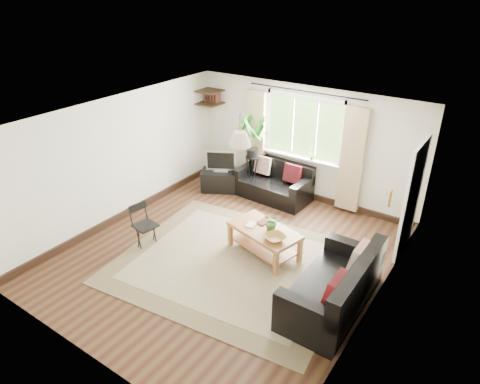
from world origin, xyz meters
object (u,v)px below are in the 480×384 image
Objects in this scene: tv_stand at (221,180)px; palm_stand at (252,154)px; sofa_right at (332,283)px; folding_chair at (146,226)px; sofa_back at (273,182)px; coffee_table at (264,241)px.

palm_stand reaches higher than tv_stand.
folding_chair is at bearing -84.23° from sofa_right.
sofa_back is at bearing -5.89° from palm_stand.
tv_stand is at bearing -146.99° from palm_stand.
sofa_back is at bearing -8.76° from folding_chair.
folding_chair is (0.23, -2.53, 0.16)m from tv_stand.
coffee_table reaches higher than tv_stand.
sofa_back is at bearing -13.31° from tv_stand.
palm_stand is 2.26× the size of folding_chair.
palm_stand is (-3.00, 2.56, 0.45)m from sofa_right.
sofa_back is 0.76m from palm_stand.
sofa_back is 0.88× the size of sofa_right.
tv_stand is (-3.57, 2.19, -0.20)m from sofa_right.
sofa_right is 4.19m from tv_stand.
coffee_table is at bearing -65.87° from tv_stand.
coffee_table is at bearing -52.28° from palm_stand.
tv_stand is 0.49× the size of palm_stand.
palm_stand reaches higher than coffee_table.
sofa_right is 1.48× the size of coffee_table.
palm_stand is (0.57, 0.37, 0.64)m from tv_stand.
palm_stand is (-0.57, 0.06, 0.50)m from sofa_back.
sofa_right is 3.97m from palm_stand.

